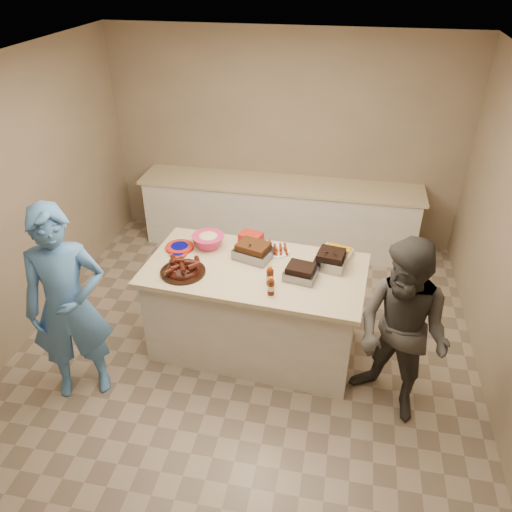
% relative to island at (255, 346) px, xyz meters
% --- Properties ---
extents(room, '(4.50, 5.00, 2.70)m').
position_rel_island_xyz_m(room, '(-0.08, -0.14, 0.00)').
color(room, gray).
rests_on(room, ground).
extents(back_counter, '(3.60, 0.64, 0.90)m').
position_rel_island_xyz_m(back_counter, '(-0.08, 2.06, 0.45)').
color(back_counter, silver).
rests_on(back_counter, ground).
extents(island, '(2.08, 1.20, 0.95)m').
position_rel_island_xyz_m(island, '(0.00, 0.00, 0.00)').
color(island, silver).
rests_on(island, ground).
extents(rib_platter, '(0.47, 0.47, 0.16)m').
position_rel_island_xyz_m(rib_platter, '(-0.62, -0.20, 0.95)').
color(rib_platter, '#42130A').
rests_on(rib_platter, island).
extents(pulled_pork_tray, '(0.39, 0.34, 0.10)m').
position_rel_island_xyz_m(pulled_pork_tray, '(-0.05, 0.17, 0.95)').
color(pulled_pork_tray, '#47230F').
rests_on(pulled_pork_tray, island).
extents(brisket_tray, '(0.31, 0.27, 0.08)m').
position_rel_island_xyz_m(brisket_tray, '(0.43, -0.08, 0.95)').
color(brisket_tray, black).
rests_on(brisket_tray, island).
extents(roasting_pan, '(0.31, 0.31, 0.11)m').
position_rel_island_xyz_m(roasting_pan, '(0.68, 0.16, 0.95)').
color(roasting_pan, gray).
rests_on(roasting_pan, island).
extents(coleslaw_bowl, '(0.34, 0.34, 0.22)m').
position_rel_island_xyz_m(coleslaw_bowl, '(-0.52, 0.28, 0.95)').
color(coleslaw_bowl, '#C92759').
rests_on(coleslaw_bowl, island).
extents(sausage_plate, '(0.35, 0.35, 0.05)m').
position_rel_island_xyz_m(sausage_plate, '(0.14, 0.33, 0.95)').
color(sausage_plate, silver).
rests_on(sausage_plate, island).
extents(mac_cheese_dish, '(0.31, 0.26, 0.07)m').
position_rel_island_xyz_m(mac_cheese_dish, '(0.72, 0.38, 0.95)').
color(mac_cheese_dish, '#D59A0B').
rests_on(mac_cheese_dish, island).
extents(bbq_bottle_a, '(0.06, 0.06, 0.17)m').
position_rel_island_xyz_m(bbq_bottle_a, '(0.21, -0.37, 0.95)').
color(bbq_bottle_a, '#3C1507').
rests_on(bbq_bottle_a, island).
extents(bbq_bottle_b, '(0.07, 0.07, 0.19)m').
position_rel_island_xyz_m(bbq_bottle_b, '(0.18, -0.23, 0.95)').
color(bbq_bottle_b, '#3C1507').
rests_on(bbq_bottle_b, island).
extents(mustard_bottle, '(0.04, 0.04, 0.11)m').
position_rel_island_xyz_m(mustard_bottle, '(-0.12, 0.25, 0.95)').
color(mustard_bottle, '#F6AC08').
rests_on(mustard_bottle, island).
extents(sauce_bowl, '(0.13, 0.05, 0.12)m').
position_rel_island_xyz_m(sauce_bowl, '(0.04, 0.11, 0.95)').
color(sauce_bowl, silver).
rests_on(sauce_bowl, island).
extents(plate_stack_large, '(0.29, 0.29, 0.03)m').
position_rel_island_xyz_m(plate_stack_large, '(-0.79, 0.19, 0.95)').
color(plate_stack_large, '#A01F15').
rests_on(plate_stack_large, island).
extents(plate_stack_small, '(0.18, 0.18, 0.02)m').
position_rel_island_xyz_m(plate_stack_small, '(-0.76, 0.08, 0.95)').
color(plate_stack_small, '#A01F15').
rests_on(plate_stack_small, island).
extents(plastic_cup, '(0.10, 0.09, 0.09)m').
position_rel_island_xyz_m(plastic_cup, '(-0.66, 0.33, 0.95)').
color(plastic_cup, '#8C4811').
rests_on(plastic_cup, island).
extents(basket_stack, '(0.25, 0.21, 0.11)m').
position_rel_island_xyz_m(basket_stack, '(-0.13, 0.44, 0.95)').
color(basket_stack, '#A01F15').
rests_on(basket_stack, island).
extents(guest_blue, '(1.38, 1.96, 0.44)m').
position_rel_island_xyz_m(guest_blue, '(-1.42, -0.82, 0.00)').
color(guest_blue, '#4B83CB').
rests_on(guest_blue, ground).
extents(guest_gray, '(1.65, 1.82, 0.63)m').
position_rel_island_xyz_m(guest_gray, '(1.30, -0.53, 0.00)').
color(guest_gray, '#45423E').
rests_on(guest_gray, ground).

